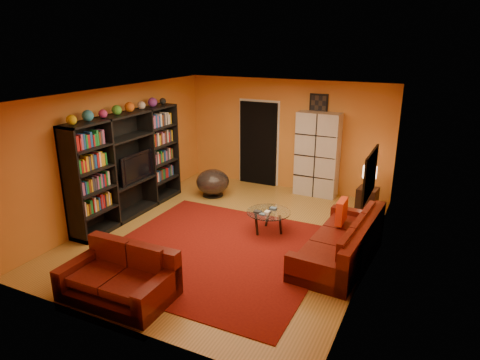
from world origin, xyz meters
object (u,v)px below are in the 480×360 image
at_px(storage_cabinet, 317,155).
at_px(entertainment_unit, 128,165).
at_px(sofa, 344,243).
at_px(table_lamp, 370,173).
at_px(tv, 134,166).
at_px(loveseat, 122,277).
at_px(side_table, 367,199).
at_px(coffee_table, 269,214).
at_px(bowl_chair, 213,182).

bearing_deg(storage_cabinet, entertainment_unit, -136.77).
bearing_deg(entertainment_unit, sofa, -0.14).
relative_size(storage_cabinet, table_lamp, 4.04).
height_order(tv, table_lamp, tv).
relative_size(sofa, loveseat, 1.54).
relative_size(tv, side_table, 2.02).
xyz_separation_m(side_table, table_lamp, (0.00, 0.00, 0.59)).
relative_size(entertainment_unit, side_table, 6.00).
xyz_separation_m(entertainment_unit, table_lamp, (4.37, 2.30, -0.21)).
distance_m(tv, storage_cabinet, 4.09).
relative_size(sofa, storage_cabinet, 1.24).
bearing_deg(coffee_table, sofa, -15.16).
height_order(entertainment_unit, bowl_chair, entertainment_unit).
bearing_deg(side_table, tv, -152.95).
height_order(sofa, coffee_table, sofa).
bearing_deg(table_lamp, storage_cabinet, 158.53).
xyz_separation_m(coffee_table, side_table, (1.47, 1.90, -0.12)).
relative_size(sofa, coffee_table, 2.92).
bearing_deg(entertainment_unit, table_lamp, 27.78).
bearing_deg(coffee_table, side_table, 52.28).
relative_size(bowl_chair, table_lamp, 1.60).
distance_m(tv, bowl_chair, 1.96).
distance_m(sofa, table_lamp, 2.38).
bearing_deg(bowl_chair, tv, -120.82).
bearing_deg(coffee_table, entertainment_unit, -172.15).
bearing_deg(side_table, table_lamp, 0.00).
distance_m(sofa, coffee_table, 1.57).
relative_size(tv, sofa, 0.42).
xyz_separation_m(sofa, bowl_chair, (-3.42, 1.69, 0.05)).
bearing_deg(loveseat, coffee_table, -21.75).
distance_m(loveseat, side_table, 5.37).
relative_size(sofa, table_lamp, 5.01).
bearing_deg(side_table, loveseat, -118.49).
bearing_deg(tv, table_lamp, -62.95).
distance_m(entertainment_unit, sofa, 4.48).
xyz_separation_m(sofa, table_lamp, (-0.04, 2.31, 0.55)).
xyz_separation_m(tv, storage_cabinet, (3.06, 2.70, -0.05)).
bearing_deg(sofa, storage_cabinet, 118.66).
relative_size(sofa, side_table, 4.78).
bearing_deg(storage_cabinet, side_table, -20.21).
distance_m(sofa, storage_cabinet, 3.17).
relative_size(loveseat, table_lamp, 3.25).
xyz_separation_m(coffee_table, bowl_chair, (-1.91, 1.28, -0.04)).
bearing_deg(storage_cabinet, coffee_table, -93.80).
height_order(loveseat, coffee_table, loveseat).
bearing_deg(tv, sofa, -91.41).
bearing_deg(loveseat, storage_cabinet, -14.62).
relative_size(entertainment_unit, tv, 2.97).
bearing_deg(sofa, entertainment_unit, -176.34).
relative_size(entertainment_unit, storage_cabinet, 1.56).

